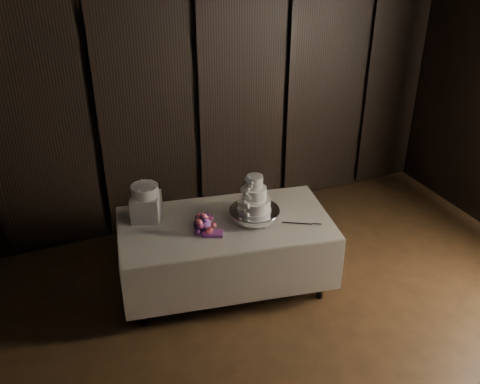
# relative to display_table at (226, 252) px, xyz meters

# --- Properties ---
(room) EXTENTS (6.08, 7.08, 3.08)m
(room) POSITION_rel_display_table_xyz_m (0.26, -2.11, 1.08)
(room) COLOR black
(room) RESTS_ON ground
(display_table) EXTENTS (2.14, 1.37, 0.76)m
(display_table) POSITION_rel_display_table_xyz_m (0.00, 0.00, 0.00)
(display_table) COLOR silver
(display_table) RESTS_ON ground
(cake_stand) EXTENTS (0.56, 0.56, 0.09)m
(cake_stand) POSITION_rel_display_table_xyz_m (0.28, -0.04, 0.39)
(cake_stand) COLOR silver
(cake_stand) RESTS_ON display_table
(wedding_cake) EXTENTS (0.35, 0.30, 0.36)m
(wedding_cake) POSITION_rel_display_table_xyz_m (0.25, -0.06, 0.58)
(wedding_cake) COLOR white
(wedding_cake) RESTS_ON cake_stand
(bouquet) EXTENTS (0.44, 0.49, 0.19)m
(bouquet) POSITION_rel_display_table_xyz_m (-0.24, -0.04, 0.41)
(bouquet) COLOR #ED5353
(bouquet) RESTS_ON display_table
(box_pedestal) EXTENTS (0.34, 0.34, 0.25)m
(box_pedestal) POSITION_rel_display_table_xyz_m (-0.66, 0.35, 0.47)
(box_pedestal) COLOR white
(box_pedestal) RESTS_ON display_table
(small_cake) EXTENTS (0.28, 0.28, 0.10)m
(small_cake) POSITION_rel_display_table_xyz_m (-0.66, 0.35, 0.64)
(small_cake) COLOR white
(small_cake) RESTS_ON box_pedestal
(cake_knife) EXTENTS (0.33, 0.21, 0.01)m
(cake_knife) POSITION_rel_display_table_xyz_m (0.60, -0.29, 0.35)
(cake_knife) COLOR silver
(cake_knife) RESTS_ON display_table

